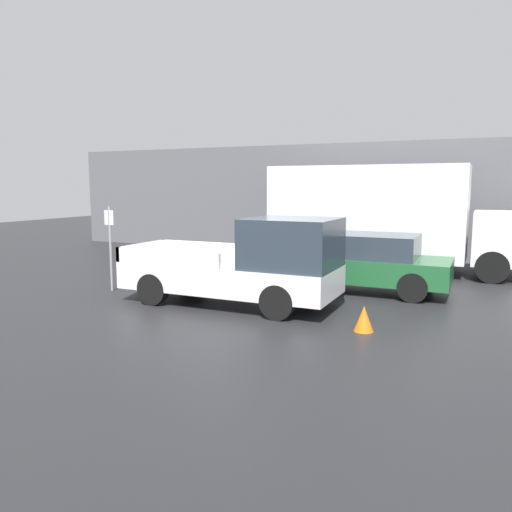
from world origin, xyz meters
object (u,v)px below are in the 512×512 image
object	(u,v)px
parking_sign	(110,244)
pickup_truck	(249,265)
car	(367,262)
traffic_cone	(364,319)
delivery_truck	(383,215)

from	to	relation	value
parking_sign	pickup_truck	bearing A→B (deg)	-0.23
pickup_truck	parking_sign	bearing A→B (deg)	179.77
car	pickup_truck	bearing A→B (deg)	-127.07
car	traffic_cone	size ratio (longest dim) A/B	8.68
pickup_truck	parking_sign	size ratio (longest dim) A/B	2.27
car	traffic_cone	xyz separation A→B (m)	(0.80, -3.87, -0.56)
parking_sign	traffic_cone	xyz separation A→B (m)	(7.21, -0.98, -1.06)
traffic_cone	delivery_truck	bearing A→B (deg)	98.12
delivery_truck	parking_sign	bearing A→B (deg)	-132.66
delivery_truck	parking_sign	world-z (taller)	delivery_truck
pickup_truck	car	xyz separation A→B (m)	(2.20, 2.91, -0.18)
car	traffic_cone	distance (m)	3.99
car	delivery_truck	bearing A→B (deg)	94.44
car	delivery_truck	distance (m)	3.91
car	delivery_truck	xyz separation A→B (m)	(-0.29, 3.75, 1.07)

